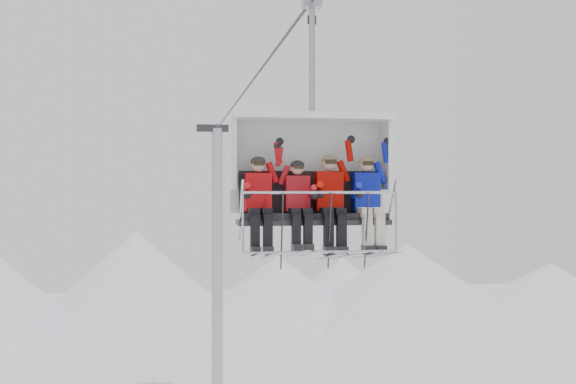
{
  "coord_description": "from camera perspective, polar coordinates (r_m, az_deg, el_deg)",
  "views": [
    {
      "loc": [
        -2.13,
        -13.38,
        10.39
      ],
      "look_at": [
        0.0,
        0.0,
        10.31
      ],
      "focal_mm": 45.0,
      "sensor_mm": 36.0,
      "label": 1
    }
  ],
  "objects": [
    {
      "name": "ridgeline",
      "position": [
        55.94,
        -8.48,
        -7.42
      ],
      "size": [
        72.0,
        21.0,
        7.0
      ],
      "color": "white",
      "rests_on": "ground"
    },
    {
      "name": "lift_tower_right",
      "position": [
        35.74,
        -5.61,
        -7.07
      ],
      "size": [
        2.0,
        1.8,
        13.48
      ],
      "color": "#A8ABAF",
      "rests_on": "ground"
    },
    {
      "name": "haul_cable",
      "position": [
        13.86,
        0.0,
        12.46
      ],
      "size": [
        0.06,
        50.0,
        0.06
      ],
      "primitive_type": "cylinder",
      "rotation": [
        1.57,
        0.0,
        0.0
      ],
      "color": "#2D2D32",
      "rests_on": "lift_tower_left"
    },
    {
      "name": "chairlift_carrier",
      "position": [
        11.35,
        1.78,
        1.91
      ],
      "size": [
        2.5,
        1.17,
        3.98
      ],
      "color": "black",
      "rests_on": "haul_cable"
    },
    {
      "name": "skier_far_left",
      "position": [
        10.91,
        -2.32,
        -0.66
      ],
      "size": [
        0.4,
        1.69,
        1.59
      ],
      "color": "red",
      "rests_on": "chairlift_carrier"
    },
    {
      "name": "skier_center_left",
      "position": [
        10.99,
        0.83,
        -0.79
      ],
      "size": [
        0.37,
        1.69,
        1.5
      ],
      "color": "#AF131C",
      "rests_on": "chairlift_carrier"
    },
    {
      "name": "skier_center_right",
      "position": [
        11.1,
        3.37,
        -0.56
      ],
      "size": [
        0.41,
        1.69,
        1.64
      ],
      "color": "#B50A02",
      "rests_on": "chairlift_carrier"
    },
    {
      "name": "skier_far_right",
      "position": [
        11.24,
        6.32,
        -0.6
      ],
      "size": [
        0.4,
        1.69,
        1.61
      ],
      "color": "#0E1BAE",
      "rests_on": "chairlift_carrier"
    }
  ]
}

